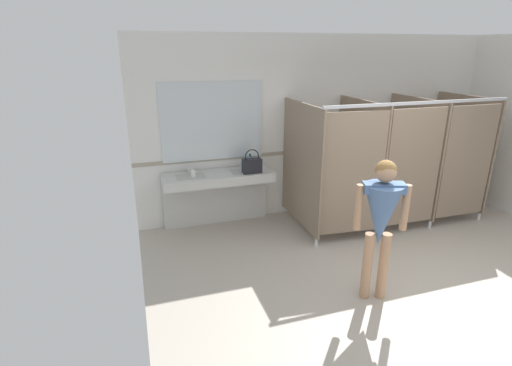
{
  "coord_description": "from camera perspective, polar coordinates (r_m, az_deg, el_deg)",
  "views": [
    {
      "loc": [
        -3.13,
        -3.14,
        2.68
      ],
      "look_at": [
        -1.75,
        1.11,
        1.13
      ],
      "focal_mm": 27.4,
      "sensor_mm": 36.0,
      "label": 1
    }
  ],
  "objects": [
    {
      "name": "mirror_panel",
      "position": [
        5.97,
        -6.37,
        8.91
      ],
      "size": [
        1.56,
        0.02,
        1.17
      ],
      "primitive_type": "cube",
      "color": "silver",
      "rests_on": "wall_back"
    },
    {
      "name": "bathroom_stalls",
      "position": [
        6.4,
        19.59,
        3.18
      ],
      "size": [
        3.01,
        1.37,
        1.99
      ],
      "color": "#84705B",
      "rests_on": "ground_plane"
    },
    {
      "name": "paper_cup",
      "position": [
        5.76,
        -9.14,
        1.35
      ],
      "size": [
        0.07,
        0.07,
        0.1
      ],
      "primitive_type": "cylinder",
      "color": "white",
      "rests_on": "vanity_counter"
    },
    {
      "name": "vanity_counter",
      "position": [
        6.05,
        -5.67,
        -0.59
      ],
      "size": [
        1.66,
        0.52,
        1.01
      ],
      "color": "silver",
      "rests_on": "ground_plane"
    },
    {
      "name": "handbag",
      "position": [
        5.85,
        -0.59,
        2.63
      ],
      "size": [
        0.29,
        0.13,
        0.37
      ],
      "color": "black",
      "rests_on": "vanity_counter"
    },
    {
      "name": "wall_back_tile_band",
      "position": [
        6.76,
        10.27,
        4.86
      ],
      "size": [
        6.35,
        0.01,
        0.06
      ],
      "primitive_type": "cube",
      "color": "#9E937F",
      "rests_on": "wall_back"
    },
    {
      "name": "wall_back",
      "position": [
        6.73,
        10.21,
        8.28
      ],
      "size": [
        6.35,
        0.12,
        2.9
      ],
      "primitive_type": "cube",
      "color": "silver",
      "rests_on": "ground_plane"
    },
    {
      "name": "person_standing",
      "position": [
        4.34,
        17.79,
        -4.44
      ],
      "size": [
        0.54,
        0.51,
        1.61
      ],
      "color": "tan",
      "rests_on": "ground_plane"
    },
    {
      "name": "soap_dispenser",
      "position": [
        6.14,
        -0.88,
        3.16
      ],
      "size": [
        0.07,
        0.07,
        0.22
      ],
      "color": "teal",
      "rests_on": "vanity_counter"
    },
    {
      "name": "ground_plane",
      "position": [
        5.2,
        23.49,
        -14.32
      ],
      "size": [
        6.35,
        5.87,
        0.1
      ],
      "primitive_type": "cube",
      "color": "#B2A899"
    }
  ]
}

